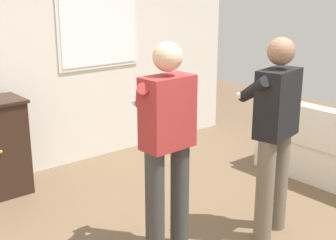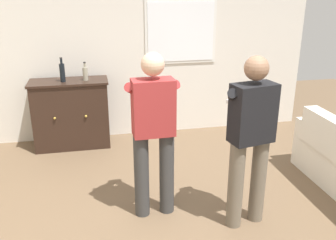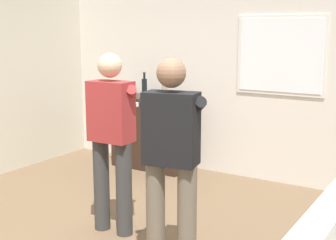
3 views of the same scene
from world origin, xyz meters
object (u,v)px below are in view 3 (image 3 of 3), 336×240
Objects in this scene: person_standing_right at (172,156)px; bottle_wine_green at (144,87)px; person_standing_left at (112,135)px; sideboard_cabinet at (151,132)px; bottle_liquor_amber at (164,91)px.

bottle_wine_green is at bearing 129.01° from person_standing_right.
person_standing_left is at bearing -63.26° from bottle_wine_green.
sideboard_cabinet is 0.63m from bottle_wine_green.
bottle_liquor_amber is 2.00m from person_standing_left.
person_standing_left is (0.64, -1.89, -0.15)m from bottle_liquor_amber.
bottle_liquor_amber reaches higher than sideboard_cabinet.
sideboard_cabinet is 0.65× the size of person_standing_right.
bottle_wine_green is 2.10m from person_standing_left.
bottle_liquor_amber is 2.69m from person_standing_right.
bottle_liquor_amber is at bearing -7.92° from sideboard_cabinet.
bottle_wine_green is 0.20× the size of person_standing_right.
bottle_liquor_amber is (0.24, -0.03, 0.59)m from sideboard_cabinet.
person_standing_left reaches higher than sideboard_cabinet.
sideboard_cabinet is at bearing 114.56° from person_standing_left.
person_standing_left is 1.00× the size of person_standing_right.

